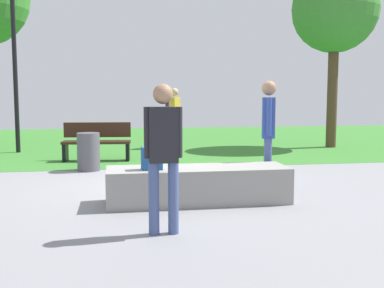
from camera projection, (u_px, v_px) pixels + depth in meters
name	position (u px, v px, depth m)	size (l,w,h in m)	color
ground_plane	(166.00, 184.00, 8.11)	(28.00, 28.00, 0.00)	gray
grass_lawn	(141.00, 141.00, 15.86)	(26.60, 12.20, 0.01)	#387A2D
concrete_ledge	(198.00, 185.00, 6.72)	(2.64, 0.79, 0.52)	gray
backpack_on_ledge	(152.00, 158.00, 6.48)	(0.28, 0.20, 0.32)	#1E4C8C
skater_performing_trick	(163.00, 147.00, 5.11)	(0.43, 0.22, 1.69)	#3F5184
skater_watching	(268.00, 126.00, 7.46)	(0.28, 0.42, 1.80)	#3F5184
park_bench_near_path	(97.00, 141.00, 11.00)	(1.63, 0.60, 0.91)	#331E14
tree_young_birch	(335.00, 11.00, 13.48)	(2.52, 2.52, 5.33)	#4C3823
lamp_post	(14.00, 48.00, 12.31)	(0.28, 0.28, 4.73)	black
trash_bin	(89.00, 152.00, 9.54)	(0.47, 0.47, 0.79)	#4C4C51
pedestrian_with_backpack	(174.00, 112.00, 13.56)	(0.45, 0.44, 1.77)	slate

